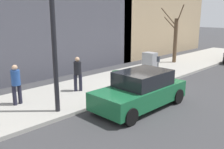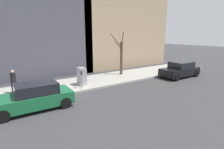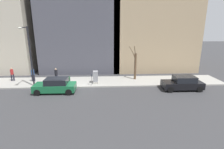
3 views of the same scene
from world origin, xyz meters
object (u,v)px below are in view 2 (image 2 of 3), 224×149
object	(u,v)px
parked_car_green	(34,97)
utility_box	(82,77)
parking_meter	(82,78)
parked_car_black	(180,70)
pedestrian_near_meter	(13,80)
trash_bin	(42,87)
office_tower_left	(105,1)
bare_tree	(121,57)

from	to	relation	value
parked_car_green	utility_box	size ratio (longest dim) A/B	2.95
parked_car_green	parking_meter	bearing A→B (deg)	-64.91
parked_car_black	pedestrian_near_meter	world-z (taller)	pedestrian_near_meter
trash_bin	office_tower_left	size ratio (longest dim) A/B	0.05
trash_bin	pedestrian_near_meter	xyz separation A→B (m)	(1.13, 1.57, 0.49)
parked_car_green	parked_car_black	bearing A→B (deg)	-88.82
parked_car_black	office_tower_left	world-z (taller)	office_tower_left
parked_car_black	utility_box	bearing A→B (deg)	76.34
parking_meter	utility_box	xyz separation A→B (m)	(0.85, -0.39, -0.13)
parked_car_black	utility_box	distance (m)	9.78
parked_car_black	utility_box	size ratio (longest dim) A/B	2.94
bare_tree	trash_bin	distance (m)	8.40
trash_bin	office_tower_left	bearing A→B (deg)	-47.51
bare_tree	trash_bin	size ratio (longest dim) A/B	4.75
pedestrian_near_meter	utility_box	bearing A→B (deg)	-157.49
pedestrian_near_meter	office_tower_left	size ratio (longest dim) A/B	0.09
pedestrian_near_meter	parked_car_green	bearing A→B (deg)	133.72
parked_car_black	trash_bin	xyz separation A→B (m)	(1.97, 12.67, -0.14)
parked_car_black	pedestrian_near_meter	distance (m)	14.57
office_tower_left	parked_car_green	bearing A→B (deg)	135.60
parking_meter	utility_box	world-z (taller)	utility_box
parking_meter	trash_bin	bearing A→B (deg)	80.85
parked_car_green	bare_tree	xyz separation A→B (m)	(3.83, -8.96, 1.23)
utility_box	office_tower_left	xyz separation A→B (m)	(10.44, -8.65, 8.01)
bare_tree	pedestrian_near_meter	distance (m)	9.74
utility_box	bare_tree	distance (m)	5.22
trash_bin	bare_tree	bearing A→B (deg)	-78.04
parked_car_green	pedestrian_near_meter	distance (m)	3.34
parking_meter	office_tower_left	distance (m)	16.47
parked_car_green	parking_meter	world-z (taller)	parked_car_green
office_tower_left	pedestrian_near_meter	bearing A→B (deg)	125.92
parking_meter	trash_bin	size ratio (longest dim) A/B	1.50
utility_box	trash_bin	size ratio (longest dim) A/B	1.59
utility_box	trash_bin	xyz separation A→B (m)	(-0.40, 3.18, -0.25)
parked_car_green	bare_tree	world-z (taller)	bare_tree
parking_meter	pedestrian_near_meter	distance (m)	4.64
parked_car_black	bare_tree	distance (m)	5.99
pedestrian_near_meter	office_tower_left	world-z (taller)	office_tower_left
bare_tree	trash_bin	world-z (taller)	bare_tree
parked_car_green	parking_meter	distance (m)	4.01
parking_meter	office_tower_left	xyz separation A→B (m)	(11.29, -9.04, 7.88)
parking_meter	bare_tree	size ratio (longest dim) A/B	0.32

